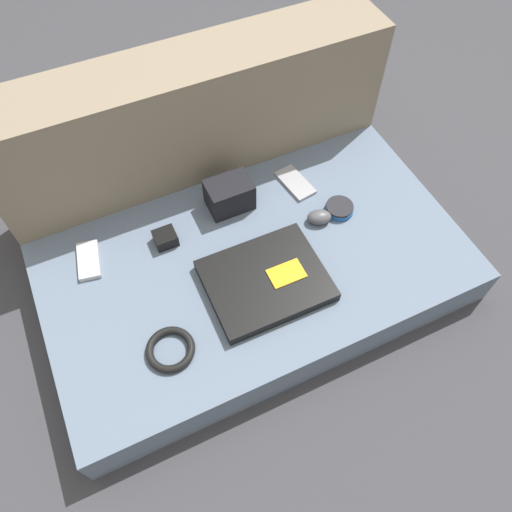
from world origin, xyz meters
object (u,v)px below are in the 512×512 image
at_px(speaker_puck, 339,208).
at_px(charger_brick, 165,238).
at_px(computer_mouse, 319,217).
at_px(phone_silver, 89,260).
at_px(laptop, 266,280).
at_px(camera_pouch, 229,195).
at_px(phone_black, 295,183).

xyz_separation_m(speaker_puck, charger_brick, (-0.48, 0.10, 0.01)).
distance_m(computer_mouse, phone_silver, 0.63).
distance_m(speaker_puck, phone_silver, 0.69).
distance_m(laptop, phone_silver, 0.47).
xyz_separation_m(speaker_puck, phone_silver, (-0.68, 0.13, -0.00)).
bearing_deg(camera_pouch, charger_brick, -167.77).
bearing_deg(camera_pouch, phone_black, -2.23).
xyz_separation_m(laptop, phone_black, (0.22, 0.27, -0.01)).
xyz_separation_m(laptop, speaker_puck, (0.29, 0.13, -0.00)).
relative_size(speaker_puck, phone_black, 0.59).
height_order(laptop, phone_silver, laptop).
height_order(computer_mouse, phone_black, computer_mouse).
height_order(camera_pouch, charger_brick, camera_pouch).
relative_size(laptop, charger_brick, 5.08).
bearing_deg(charger_brick, computer_mouse, -15.41).
relative_size(phone_silver, phone_black, 0.92).
distance_m(phone_black, camera_pouch, 0.21).
bearing_deg(laptop, camera_pouch, 86.35).
height_order(laptop, camera_pouch, camera_pouch).
bearing_deg(charger_brick, phone_black, 5.14).
distance_m(speaker_puck, charger_brick, 0.49).
height_order(speaker_puck, camera_pouch, camera_pouch).
bearing_deg(camera_pouch, computer_mouse, -38.18).
bearing_deg(phone_silver, computer_mouse, -2.23).
xyz_separation_m(phone_silver, camera_pouch, (0.41, 0.02, 0.04)).
bearing_deg(phone_black, camera_pouch, 169.36).
bearing_deg(laptop, phone_black, 50.60).
bearing_deg(camera_pouch, laptop, -94.26).
bearing_deg(computer_mouse, laptop, -133.11).
relative_size(speaker_puck, phone_silver, 0.65).
xyz_separation_m(computer_mouse, speaker_puck, (0.07, 0.01, -0.01)).
distance_m(computer_mouse, phone_black, 0.15).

